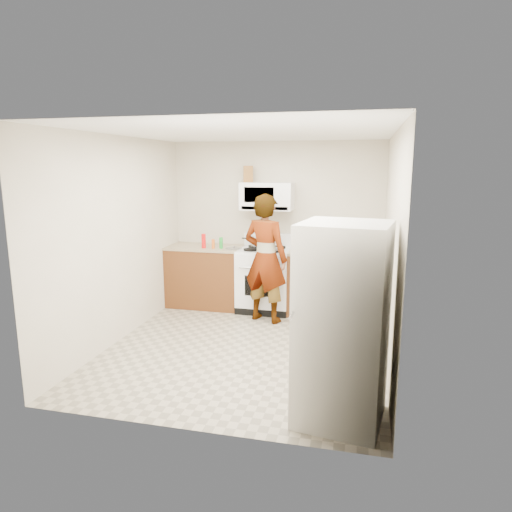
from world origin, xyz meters
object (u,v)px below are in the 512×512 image
(gas_range, at_px, (265,278))
(microwave, at_px, (267,196))
(kettle, at_px, (313,243))
(fridge, at_px, (342,324))
(person, at_px, (265,259))
(saucepan, at_px, (258,241))

(gas_range, height_order, microwave, microwave)
(microwave, xyz_separation_m, kettle, (0.69, -0.00, -0.67))
(gas_range, height_order, fridge, fridge)
(fridge, xyz_separation_m, kettle, (-0.58, 2.92, 0.18))
(person, bearing_deg, gas_range, -58.81)
(person, relative_size, fridge, 1.05)
(microwave, bearing_deg, gas_range, -90.00)
(gas_range, xyz_separation_m, kettle, (0.69, 0.12, 0.55))
(microwave, bearing_deg, saucepan, 173.91)
(fridge, distance_m, saucepan, 3.27)
(microwave, relative_size, kettle, 3.93)
(microwave, relative_size, fridge, 0.45)
(gas_range, bearing_deg, kettle, 10.07)
(gas_range, bearing_deg, microwave, 90.00)
(gas_range, relative_size, person, 0.64)
(fridge, height_order, kettle, fridge)
(fridge, xyz_separation_m, saucepan, (-1.41, 2.94, 0.17))
(saucepan, bearing_deg, fridge, -64.37)
(fridge, bearing_deg, saucepan, 124.19)
(kettle, bearing_deg, fridge, -68.45)
(fridge, distance_m, kettle, 2.99)
(microwave, distance_m, fridge, 3.30)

